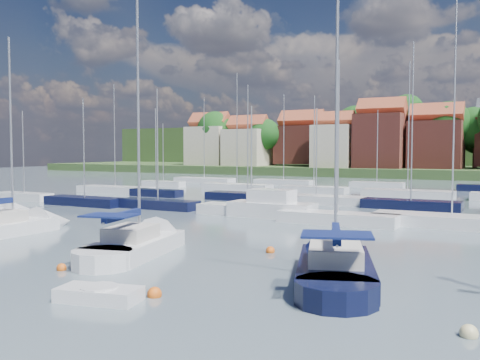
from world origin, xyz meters
The scene contains 10 objects.
ground centered at (0.00, 40.00, 0.00)m, with size 260.00×260.00×0.00m, color #4D5C69.
sailboat_left centered at (-16.49, 4.87, 0.36)m, with size 2.97×10.07×13.65m.
sailboat_centre centered at (-5.28, 3.75, 0.36)m, with size 5.16×11.04×14.56m.
sailboat_navy centered at (5.41, 3.47, 0.36)m, with size 6.52×11.69×15.71m.
tender centered at (-0.62, -4.80, 0.25)m, with size 3.20×2.00×0.64m.
buoy_c centered at (-5.59, -1.89, 0.00)m, with size 0.44×0.44×0.44m, color #D85914.
buoy_d centered at (0.77, -3.39, 0.00)m, with size 0.55×0.55×0.55m, color #D85914.
buoy_e centered at (0.94, 6.34, 0.00)m, with size 0.47×0.47×0.47m, color #D85914.
buoy_f centered at (11.41, -2.46, 0.00)m, with size 0.53×0.53×0.53m, color beige.
marina_field centered at (1.91, 35.15, 0.43)m, with size 79.62×41.41×15.93m.
Camera 1 is at (12.77, -19.01, 5.42)m, focal length 40.00 mm.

